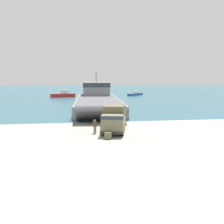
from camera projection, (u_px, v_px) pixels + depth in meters
The scene contains 10 objects.
ground_plane at pixel (131, 128), 40.87m from camera, with size 240.00×240.00×0.00m, color #9E998E.
water_surface at pixel (81, 91), 134.44m from camera, with size 240.00×180.00×0.01m, color #285B70.
landing_craft at pixel (97, 99), 67.88m from camera, with size 11.94×40.21×7.62m.
military_truck at pixel (114, 119), 37.61m from camera, with size 4.18×7.30×3.17m.
soldier_on_ramp at pixel (95, 125), 36.70m from camera, with size 0.47×0.31×1.67m.
moored_boat_a at pixel (135, 94), 108.50m from camera, with size 6.55×6.63×1.37m.
moored_boat_b at pixel (101, 93), 111.27m from camera, with size 5.02×5.61×2.06m.
moored_boat_c at pixel (63, 95), 99.14m from camera, with size 7.93×3.60×2.31m.
mooring_bollard at pixel (74, 121), 43.37m from camera, with size 0.29×0.29×0.84m.
cargo_crate at pixel (108, 136), 33.56m from camera, with size 0.74×0.88×0.74m, color #566042.
Camera 1 is at (-9.11, -39.39, 6.79)m, focal length 50.00 mm.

